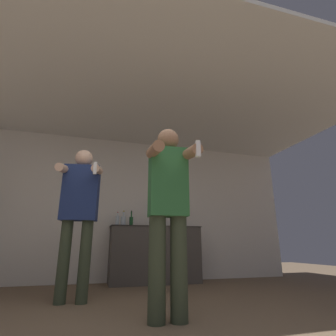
{
  "coord_description": "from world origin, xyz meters",
  "views": [
    {
      "loc": [
        -0.32,
        -1.71,
        0.6
      ],
      "look_at": [
        0.34,
        0.57,
        1.3
      ],
      "focal_mm": 28.0,
      "sensor_mm": 36.0,
      "label": 1
    }
  ],
  "objects_px": {
    "bottle_dark_rum": "(117,220)",
    "person_man_side": "(79,207)",
    "bottle_short_whiskey": "(163,222)",
    "bottle_tall_gin": "(131,221)",
    "bottle_red_label": "(123,221)",
    "person_woman_foreground": "(168,206)"
  },
  "relations": [
    {
      "from": "bottle_red_label",
      "to": "person_man_side",
      "type": "xyz_separation_m",
      "value": [
        -0.68,
        -1.33,
        0.03
      ]
    },
    {
      "from": "bottle_dark_rum",
      "to": "person_man_side",
      "type": "relative_size",
      "value": 0.14
    },
    {
      "from": "bottle_dark_rum",
      "to": "person_woman_foreground",
      "type": "distance_m",
      "value": 2.34
    },
    {
      "from": "bottle_red_label",
      "to": "bottle_dark_rum",
      "type": "xyz_separation_m",
      "value": [
        -0.1,
        0.0,
        -0.0
      ]
    },
    {
      "from": "bottle_tall_gin",
      "to": "bottle_short_whiskey",
      "type": "height_order",
      "value": "bottle_tall_gin"
    },
    {
      "from": "bottle_red_label",
      "to": "person_woman_foreground",
      "type": "distance_m",
      "value": 2.33
    },
    {
      "from": "bottle_short_whiskey",
      "to": "person_man_side",
      "type": "relative_size",
      "value": 0.15
    },
    {
      "from": "bottle_red_label",
      "to": "bottle_short_whiskey",
      "type": "distance_m",
      "value": 0.71
    },
    {
      "from": "bottle_tall_gin",
      "to": "person_man_side",
      "type": "distance_m",
      "value": 1.56
    },
    {
      "from": "bottle_short_whiskey",
      "to": "bottle_red_label",
      "type": "bearing_deg",
      "value": -180.0
    },
    {
      "from": "bottle_short_whiskey",
      "to": "person_woman_foreground",
      "type": "distance_m",
      "value": 2.4
    },
    {
      "from": "bottle_red_label",
      "to": "bottle_tall_gin",
      "type": "bearing_deg",
      "value": 0.0
    },
    {
      "from": "bottle_red_label",
      "to": "person_woman_foreground",
      "type": "relative_size",
      "value": 0.16
    },
    {
      "from": "bottle_short_whiskey",
      "to": "bottle_dark_rum",
      "type": "height_order",
      "value": "bottle_short_whiskey"
    },
    {
      "from": "bottle_red_label",
      "to": "bottle_short_whiskey",
      "type": "bearing_deg",
      "value": 0.0
    },
    {
      "from": "bottle_red_label",
      "to": "person_man_side",
      "type": "bearing_deg",
      "value": -116.93
    },
    {
      "from": "bottle_short_whiskey",
      "to": "person_woman_foreground",
      "type": "relative_size",
      "value": 0.15
    },
    {
      "from": "bottle_tall_gin",
      "to": "bottle_dark_rum",
      "type": "xyz_separation_m",
      "value": [
        -0.24,
        0.0,
        0.0
      ]
    },
    {
      "from": "bottle_short_whiskey",
      "to": "bottle_dark_rum",
      "type": "xyz_separation_m",
      "value": [
        -0.82,
        -0.0,
        -0.0
      ]
    },
    {
      "from": "person_man_side",
      "to": "bottle_short_whiskey",
      "type": "bearing_deg",
      "value": 43.78
    },
    {
      "from": "person_woman_foreground",
      "to": "bottle_dark_rum",
      "type": "bearing_deg",
      "value": 95.67
    },
    {
      "from": "bottle_dark_rum",
      "to": "person_man_side",
      "type": "bearing_deg",
      "value": -113.3
    }
  ]
}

